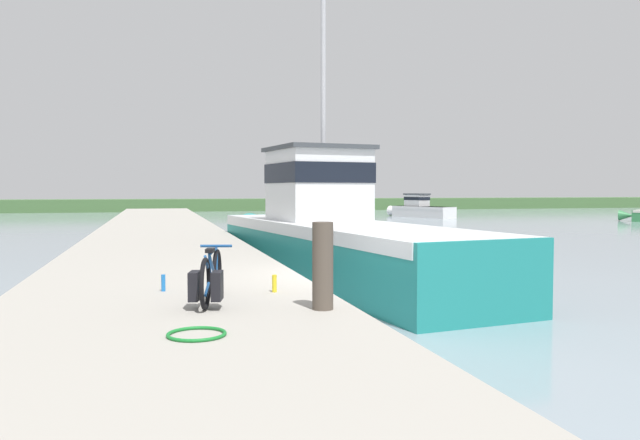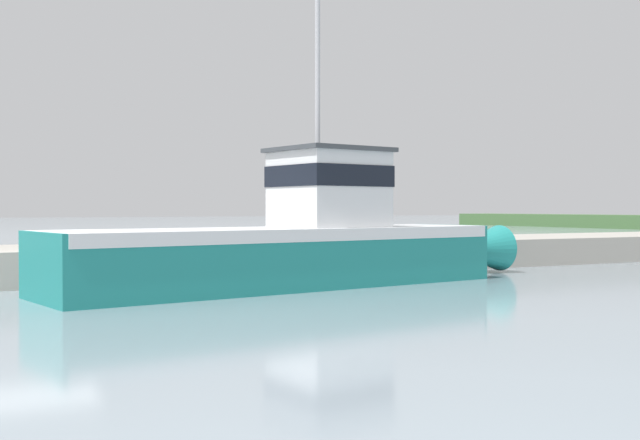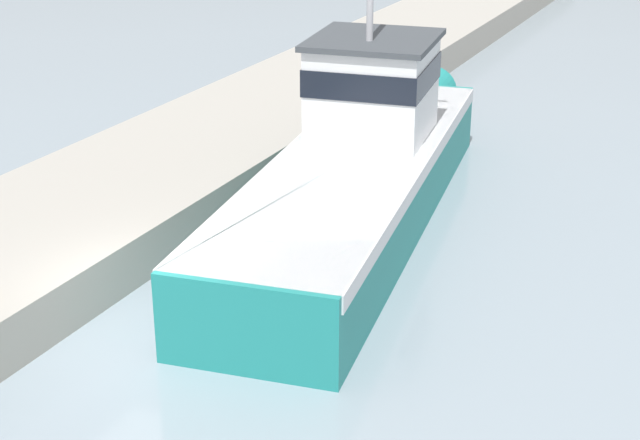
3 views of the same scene
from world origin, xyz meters
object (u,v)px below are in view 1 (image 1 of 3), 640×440
(water_bottle_by_bike, at_px, (274,283))
(bicycle_touring, at_px, (210,279))
(water_bottle_on_curb, at_px, (163,283))
(mooring_post, at_px, (323,266))
(fishing_boat_main, at_px, (330,234))
(boat_orange_near, at_px, (420,209))

(water_bottle_by_bike, bearing_deg, bicycle_touring, -143.53)
(water_bottle_on_curb, bearing_deg, bicycle_touring, -65.07)
(bicycle_touring, xyz_separation_m, mooring_post, (1.33, -0.70, 0.21))
(fishing_boat_main, bearing_deg, water_bottle_on_curb, -130.41)
(bicycle_touring, bearing_deg, mooring_post, -14.70)
(water_bottle_on_curb, bearing_deg, boat_orange_near, 61.48)
(fishing_boat_main, distance_m, water_bottle_by_bike, 8.47)
(boat_orange_near, bearing_deg, water_bottle_by_bike, -136.87)
(mooring_post, bearing_deg, boat_orange_near, 64.58)
(mooring_post, xyz_separation_m, water_bottle_by_bike, (-0.34, 1.43, -0.42))
(bicycle_touring, height_order, water_bottle_by_bike, bicycle_touring)
(water_bottle_by_bike, relative_size, water_bottle_on_curb, 1.03)
(mooring_post, bearing_deg, bicycle_touring, 152.26)
(water_bottle_by_bike, xyz_separation_m, water_bottle_on_curb, (-1.56, 0.50, -0.00))
(boat_orange_near, xyz_separation_m, water_bottle_by_bike, (-20.96, -41.94, 0.32))
(fishing_boat_main, distance_m, mooring_post, 9.73)
(fishing_boat_main, xyz_separation_m, water_bottle_on_curb, (-4.64, -7.40, -0.13))
(fishing_boat_main, height_order, water_bottle_on_curb, fishing_boat_main)
(water_bottle_on_curb, bearing_deg, mooring_post, -45.40)
(water_bottle_by_bike, distance_m, water_bottle_on_curb, 1.64)
(water_bottle_by_bike, bearing_deg, water_bottle_on_curb, 162.31)
(water_bottle_by_bike, bearing_deg, boat_orange_near, 63.45)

